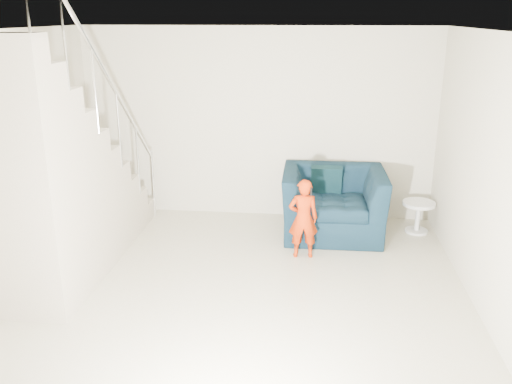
# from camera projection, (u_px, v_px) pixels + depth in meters

# --- Properties ---
(floor) EXTENTS (5.50, 5.50, 0.00)m
(floor) POSITION_uv_depth(u_px,v_px,m) (229.00, 307.00, 5.53)
(floor) COLOR tan
(floor) RESTS_ON ground
(ceiling) EXTENTS (5.50, 5.50, 0.00)m
(ceiling) POSITION_uv_depth(u_px,v_px,m) (224.00, 32.00, 4.68)
(ceiling) COLOR silver
(ceiling) RESTS_ON back_wall
(back_wall) EXTENTS (5.00, 0.00, 5.00)m
(back_wall) POSITION_uv_depth(u_px,v_px,m) (257.00, 124.00, 7.70)
(back_wall) COLOR #BCB299
(back_wall) RESTS_ON floor
(front_wall) EXTENTS (5.00, 0.00, 5.00)m
(front_wall) POSITION_uv_depth(u_px,v_px,m) (132.00, 354.00, 2.51)
(front_wall) COLOR #BCB299
(front_wall) RESTS_ON floor
(right_wall) EXTENTS (0.00, 5.50, 5.50)m
(right_wall) POSITION_uv_depth(u_px,v_px,m) (502.00, 190.00, 4.85)
(right_wall) COLOR #BCB299
(right_wall) RESTS_ON floor
(armchair) EXTENTS (1.36, 1.19, 0.88)m
(armchair) POSITION_uv_depth(u_px,v_px,m) (333.00, 202.00, 7.27)
(armchair) COLOR black
(armchair) RESTS_ON floor
(toddler) EXTENTS (0.39, 0.28, 0.99)m
(toddler) POSITION_uv_depth(u_px,v_px,m) (303.00, 219.00, 6.53)
(toddler) COLOR #A71005
(toddler) RESTS_ON floor
(side_table) EXTENTS (0.43, 0.43, 0.43)m
(side_table) POSITION_uv_depth(u_px,v_px,m) (418.00, 212.00, 7.34)
(side_table) COLOR silver
(side_table) RESTS_ON floor
(staircase) EXTENTS (1.02, 3.03, 3.62)m
(staircase) POSITION_uv_depth(u_px,v_px,m) (56.00, 195.00, 5.95)
(staircase) COLOR #ADA089
(staircase) RESTS_ON floor
(cushion) EXTENTS (0.42, 0.20, 0.41)m
(cushion) POSITION_uv_depth(u_px,v_px,m) (326.00, 180.00, 7.41)
(cushion) COLOR black
(cushion) RESTS_ON armchair
(throw) EXTENTS (0.05, 0.48, 0.54)m
(throw) POSITION_uv_depth(u_px,v_px,m) (290.00, 193.00, 7.28)
(throw) COLOR black
(throw) RESTS_ON armchair
(phone) EXTENTS (0.02, 0.05, 0.10)m
(phone) POSITION_uv_depth(u_px,v_px,m) (311.00, 191.00, 6.37)
(phone) COLOR black
(phone) RESTS_ON toddler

